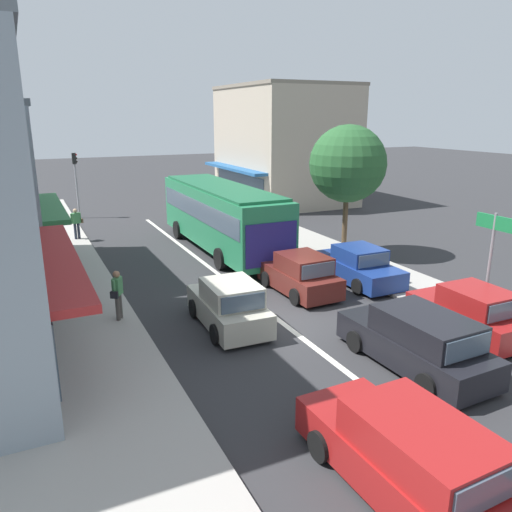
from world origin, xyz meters
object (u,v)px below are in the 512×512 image
at_px(directional_road_sign, 493,242).
at_px(pedestrian_browsing_midblock, 76,222).
at_px(street_tree_right, 348,164).
at_px(pedestrian_with_handbag_near, 118,292).
at_px(parked_hatchback_kerb_front, 470,313).
at_px(hatchback_queue_far_back, 229,306).
at_px(hatchback_behind_bus_mid, 300,275).
at_px(wagon_adjacent_lane_trail, 418,341).
at_px(city_bus, 221,213).
at_px(wagon_adjacent_lane_lead, 410,458).
at_px(traffic_light_downstreet, 76,174).
at_px(parked_sedan_kerb_second, 358,266).

height_order(directional_road_sign, pedestrian_browsing_midblock, directional_road_sign).
bearing_deg(street_tree_right, pedestrian_with_handbag_near, -162.15).
relative_size(parked_hatchback_kerb_front, street_tree_right, 0.61).
relative_size(hatchback_queue_far_back, hatchback_behind_bus_mid, 1.00).
bearing_deg(street_tree_right, wagon_adjacent_lane_trail, -115.13).
height_order(city_bus, parked_hatchback_kerb_front, city_bus).
xyz_separation_m(wagon_adjacent_lane_lead, parked_hatchback_kerb_front, (6.33, 4.39, -0.04)).
bearing_deg(hatchback_queue_far_back, traffic_light_downstreet, 96.13).
bearing_deg(directional_road_sign, wagon_adjacent_lane_trail, -161.27).
distance_m(parked_sedan_kerb_second, traffic_light_downstreet, 20.43).
bearing_deg(pedestrian_browsing_midblock, wagon_adjacent_lane_trail, -70.48).
bearing_deg(hatchback_behind_bus_mid, wagon_adjacent_lane_trail, -91.17).
distance_m(pedestrian_with_handbag_near, pedestrian_browsing_midblock, 12.01).
bearing_deg(wagon_adjacent_lane_lead, directional_road_sign, 32.96).
bearing_deg(pedestrian_browsing_midblock, traffic_light_downstreet, 82.61).
distance_m(city_bus, pedestrian_with_handbag_near, 9.48).
distance_m(street_tree_right, pedestrian_browsing_midblock, 14.37).
distance_m(street_tree_right, pedestrian_with_handbag_near, 12.31).
relative_size(wagon_adjacent_lane_lead, parked_sedan_kerb_second, 1.08).
height_order(parked_sedan_kerb_second, pedestrian_browsing_midblock, pedestrian_browsing_midblock).
xyz_separation_m(wagon_adjacent_lane_trail, hatchback_behind_bus_mid, (0.13, 6.35, -0.04)).
distance_m(traffic_light_downstreet, pedestrian_with_handbag_near, 18.63).
height_order(wagon_adjacent_lane_trail, parked_hatchback_kerb_front, wagon_adjacent_lane_trail).
height_order(hatchback_queue_far_back, parked_sedan_kerb_second, hatchback_queue_far_back).
height_order(city_bus, hatchback_behind_bus_mid, city_bus).
height_order(hatchback_queue_far_back, pedestrian_browsing_midblock, pedestrian_browsing_midblock).
height_order(wagon_adjacent_lane_lead, directional_road_sign, directional_road_sign).
bearing_deg(street_tree_right, parked_hatchback_kerb_front, -101.18).
bearing_deg(parked_hatchback_kerb_front, street_tree_right, 78.82).
distance_m(wagon_adjacent_lane_lead, directional_road_sign, 9.25).
bearing_deg(wagon_adjacent_lane_lead, pedestrian_browsing_midblock, 98.01).
relative_size(wagon_adjacent_lane_lead, pedestrian_browsing_midblock, 2.79).
distance_m(parked_sedan_kerb_second, pedestrian_with_handbag_near, 9.48).
bearing_deg(pedestrian_with_handbag_near, city_bus, 47.85).
xyz_separation_m(wagon_adjacent_lane_lead, traffic_light_downstreet, (-2.24, 28.41, 2.11)).
xyz_separation_m(wagon_adjacent_lane_lead, wagon_adjacent_lane_trail, (3.43, 3.51, 0.00)).
relative_size(wagon_adjacent_lane_lead, street_tree_right, 0.74).
bearing_deg(traffic_light_downstreet, directional_road_sign, -67.30).
bearing_deg(hatchback_behind_bus_mid, directional_road_sign, -50.83).
height_order(parked_hatchback_kerb_front, directional_road_sign, directional_road_sign).
xyz_separation_m(directional_road_sign, pedestrian_with_handbag_near, (-10.75, 4.97, -1.61)).
bearing_deg(traffic_light_downstreet, parked_sedan_kerb_second, -65.12).
height_order(wagon_adjacent_lane_trail, pedestrian_with_handbag_near, pedestrian_with_handbag_near).
relative_size(hatchback_queue_far_back, street_tree_right, 0.61).
bearing_deg(parked_sedan_kerb_second, wagon_adjacent_lane_trail, -113.96).
bearing_deg(wagon_adjacent_lane_lead, hatchback_behind_bus_mid, 70.13).
bearing_deg(hatchback_behind_bus_mid, street_tree_right, 38.75).
bearing_deg(hatchback_queue_far_back, parked_hatchback_kerb_front, -30.23).
distance_m(hatchback_queue_far_back, parked_sedan_kerb_second, 6.64).
bearing_deg(directional_road_sign, street_tree_right, 86.39).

